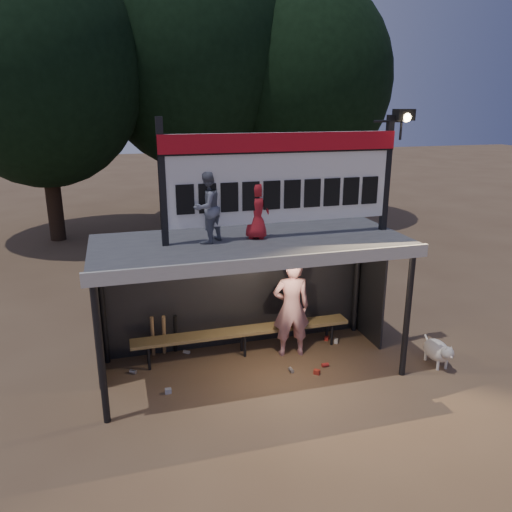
{
  "coord_description": "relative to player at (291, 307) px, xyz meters",
  "views": [
    {
      "loc": [
        -2.02,
        -7.43,
        4.4
      ],
      "look_at": [
        0.2,
        0.4,
        1.9
      ],
      "focal_mm": 35.0,
      "sensor_mm": 36.0,
      "label": 1
    }
  ],
  "objects": [
    {
      "name": "child_a",
      "position": [
        -1.53,
        -0.3,
        1.95
      ],
      "size": [
        0.68,
        0.67,
        1.1
      ],
      "primitive_type": "imported",
      "rotation": [
        0.0,
        0.0,
        3.89
      ],
      "color": "slate",
      "rests_on": "dugout_shelter"
    },
    {
      "name": "litter",
      "position": [
        -0.56,
        -0.21,
        -0.88
      ],
      "size": [
        3.91,
        1.44,
        0.08
      ],
      "color": "#A8251C",
      "rests_on": "ground"
    },
    {
      "name": "dugout_shelter",
      "position": [
        -0.82,
        -0.06,
        0.93
      ],
      "size": [
        5.1,
        2.08,
        2.32
      ],
      "color": "#3F3F42",
      "rests_on": "ground"
    },
    {
      "name": "tree_mid",
      "position": [
        0.18,
        11.2,
        5.25
      ],
      "size": [
        7.22,
        7.22,
        10.36
      ],
      "color": "black",
      "rests_on": "ground"
    },
    {
      "name": "scoreboard_assembly",
      "position": [
        -0.27,
        -0.31,
        2.4
      ],
      "size": [
        4.1,
        0.27,
        1.99
      ],
      "color": "black",
      "rests_on": "dugout_shelter"
    },
    {
      "name": "tree_left",
      "position": [
        -4.82,
        9.7,
        4.59
      ],
      "size": [
        6.46,
        6.46,
        9.27
      ],
      "color": "#2F1F14",
      "rests_on": "ground"
    },
    {
      "name": "bench",
      "position": [
        -0.82,
        0.25,
        -0.49
      ],
      "size": [
        4.0,
        0.35,
        0.48
      ],
      "color": "olive",
      "rests_on": "ground"
    },
    {
      "name": "bats",
      "position": [
        -2.22,
        0.52,
        -0.49
      ],
      "size": [
        0.47,
        0.32,
        0.84
      ],
      "color": "olive",
      "rests_on": "ground"
    },
    {
      "name": "dog",
      "position": [
        2.33,
        -1.09,
        -0.64
      ],
      "size": [
        0.36,
        0.81,
        0.49
      ],
      "color": "beige",
      "rests_on": "ground"
    },
    {
      "name": "child_b",
      "position": [
        -0.73,
        -0.28,
        1.85
      ],
      "size": [
        0.52,
        0.43,
        0.91
      ],
      "primitive_type": "imported",
      "rotation": [
        0.0,
        0.0,
        2.76
      ],
      "color": "#AD1A21",
      "rests_on": "dugout_shelter"
    },
    {
      "name": "player",
      "position": [
        0.0,
        0.0,
        0.0
      ],
      "size": [
        0.72,
        0.52,
        1.84
      ],
      "primitive_type": "imported",
      "rotation": [
        0.0,
        0.0,
        3.02
      ],
      "color": "white",
      "rests_on": "ground"
    },
    {
      "name": "ground",
      "position": [
        -0.82,
        -0.3,
        -0.92
      ],
      "size": [
        80.0,
        80.0,
        0.0
      ],
      "primitive_type": "plane",
      "color": "brown",
      "rests_on": "ground"
    },
    {
      "name": "tree_right",
      "position": [
        4.18,
        10.2,
        4.27
      ],
      "size": [
        6.08,
        6.08,
        8.72
      ],
      "color": "#311E15",
      "rests_on": "ground"
    }
  ]
}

